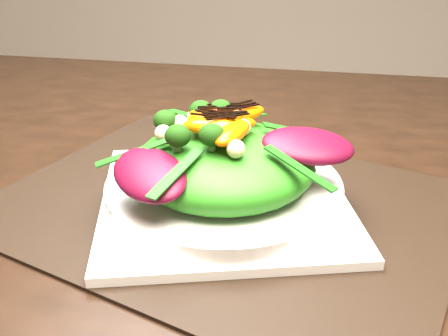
% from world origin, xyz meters
% --- Properties ---
extents(dining_table, '(1.60, 0.90, 0.75)m').
position_xyz_m(dining_table, '(0.00, 0.00, 0.73)').
color(dining_table, black).
rests_on(dining_table, floor).
extents(placemat, '(0.57, 0.50, 0.00)m').
position_xyz_m(placemat, '(-0.05, -0.11, 0.75)').
color(placemat, black).
rests_on(placemat, dining_table).
extents(plate_base, '(0.32, 0.32, 0.01)m').
position_xyz_m(plate_base, '(-0.05, -0.11, 0.76)').
color(plate_base, white).
rests_on(plate_base, placemat).
extents(salad_bowl, '(0.26, 0.26, 0.02)m').
position_xyz_m(salad_bowl, '(-0.05, -0.11, 0.77)').
color(salad_bowl, silver).
rests_on(salad_bowl, plate_base).
extents(lettuce_mound, '(0.24, 0.24, 0.07)m').
position_xyz_m(lettuce_mound, '(-0.05, -0.11, 0.80)').
color(lettuce_mound, '#2A7315').
rests_on(lettuce_mound, salad_bowl).
extents(radicchio_leaf, '(0.11, 0.08, 0.02)m').
position_xyz_m(radicchio_leaf, '(0.04, -0.10, 0.83)').
color(radicchio_leaf, '#400617').
rests_on(radicchio_leaf, lettuce_mound).
extents(orange_segment, '(0.07, 0.05, 0.02)m').
position_xyz_m(orange_segment, '(-0.07, -0.10, 0.84)').
color(orange_segment, '#EB4E03').
rests_on(orange_segment, lettuce_mound).
extents(broccoli_floret, '(0.05, 0.05, 0.04)m').
position_xyz_m(broccoli_floret, '(-0.13, -0.09, 0.84)').
color(broccoli_floret, black).
rests_on(broccoli_floret, lettuce_mound).
extents(macadamia_nut, '(0.02, 0.02, 0.02)m').
position_xyz_m(macadamia_nut, '(-0.02, -0.16, 0.84)').
color(macadamia_nut, beige).
rests_on(macadamia_nut, lettuce_mound).
extents(balsamic_drizzle, '(0.04, 0.02, 0.00)m').
position_xyz_m(balsamic_drizzle, '(-0.07, -0.10, 0.85)').
color(balsamic_drizzle, black).
rests_on(balsamic_drizzle, orange_segment).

